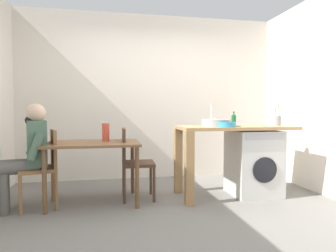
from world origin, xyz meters
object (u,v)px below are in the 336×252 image
at_px(chair_person_seat, 44,164).
at_px(seated_person, 29,151).
at_px(mixing_bowl, 227,124).
at_px(utensil_crock, 277,120).
at_px(washing_machine, 253,162).
at_px(vase, 106,132).
at_px(chair_opposite, 132,159).
at_px(bottle_tall_green, 234,119).
at_px(dining_table, 93,150).

height_order(chair_person_seat, seated_person, seated_person).
relative_size(mixing_bowl, utensil_crock, 0.74).
relative_size(washing_machine, vase, 3.85).
height_order(washing_machine, utensil_crock, utensil_crock).
relative_size(chair_person_seat, vase, 4.02).
distance_m(chair_opposite, vase, 0.48).
bearing_deg(bottle_tall_green, chair_person_seat, -175.34).
distance_m(seated_person, washing_machine, 2.79).
relative_size(washing_machine, bottle_tall_green, 4.55).
height_order(chair_opposite, utensil_crock, utensil_crock).
height_order(washing_machine, mixing_bowl, mixing_bowl).
xyz_separation_m(dining_table, chair_person_seat, (-0.55, -0.08, -0.14)).
bearing_deg(vase, dining_table, -146.31).
bearing_deg(bottle_tall_green, washing_machine, -36.90).
xyz_separation_m(chair_person_seat, bottle_tall_green, (2.41, 0.20, 0.50)).
relative_size(bottle_tall_green, utensil_crock, 0.63).
bearing_deg(chair_person_seat, dining_table, -96.64).
xyz_separation_m(chair_person_seat, utensil_crock, (2.99, 0.09, 0.48)).
xyz_separation_m(mixing_bowl, vase, (-1.47, 0.34, -0.10)).
xyz_separation_m(dining_table, seated_person, (-0.70, -0.12, 0.03)).
distance_m(dining_table, utensil_crock, 2.47).
distance_m(dining_table, mixing_bowl, 1.67).
bearing_deg(seated_person, washing_machine, -103.43).
height_order(seated_person, bottle_tall_green, seated_person).
xyz_separation_m(chair_opposite, seated_person, (-1.18, -0.17, 0.16)).
distance_m(washing_machine, mixing_bowl, 0.72).
bearing_deg(chair_person_seat, bottle_tall_green, -100.35).
distance_m(washing_machine, utensil_crock, 0.67).
height_order(chair_person_seat, washing_machine, chair_person_seat).
bearing_deg(chair_opposite, seated_person, -79.92).
bearing_deg(dining_table, mixing_bowl, -8.54).
height_order(chair_person_seat, chair_opposite, same).
height_order(dining_table, bottle_tall_green, bottle_tall_green).
height_order(chair_person_seat, utensil_crock, utensil_crock).
xyz_separation_m(washing_machine, vase, (-1.93, 0.15, 0.42)).
height_order(mixing_bowl, vase, mixing_bowl).
xyz_separation_m(washing_machine, bottle_tall_green, (-0.21, 0.16, 0.58)).
bearing_deg(utensil_crock, mixing_bowl, -163.19).
relative_size(chair_person_seat, washing_machine, 1.05).
distance_m(chair_opposite, mixing_bowl, 1.26).
distance_m(seated_person, utensil_crock, 3.17).
xyz_separation_m(chair_person_seat, chair_opposite, (1.02, 0.13, 0.00)).
bearing_deg(dining_table, utensil_crock, 0.16).
bearing_deg(washing_machine, dining_table, 178.75).
relative_size(utensil_crock, vase, 1.34).
bearing_deg(chair_opposite, utensil_crock, 90.35).
height_order(chair_opposite, seated_person, seated_person).
height_order(seated_person, mixing_bowl, seated_person).
xyz_separation_m(seated_person, vase, (0.85, 0.22, 0.18)).
bearing_deg(seated_person, utensil_crock, -102.66).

